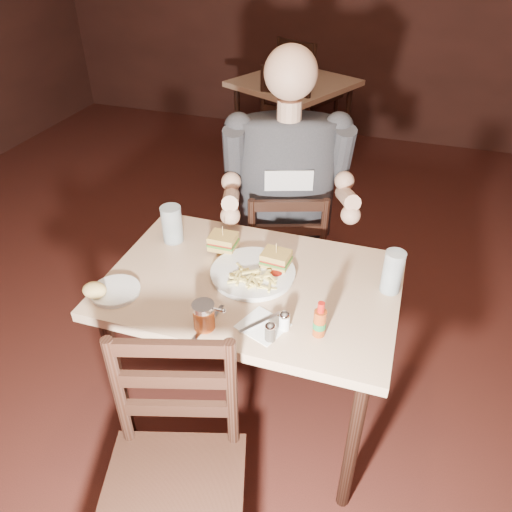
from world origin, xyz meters
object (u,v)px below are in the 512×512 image
(bg_table, at_px, (294,92))
(diner, at_px, (288,168))
(side_plate, at_px, (116,292))
(glass_left, at_px, (172,224))
(bg_chair_far, at_px, (308,95))
(hot_sauce, at_px, (320,319))
(dinner_plate, at_px, (253,274))
(main_table, at_px, (252,301))
(glass_right, at_px, (393,272))
(bg_chair_near, at_px, (273,142))
(syrup_dispenser, at_px, (204,316))
(chair_far, at_px, (283,257))
(chair_near, at_px, (172,497))

(bg_table, bearing_deg, diner, -76.22)
(diner, xyz_separation_m, side_plate, (-0.41, -0.81, -0.18))
(glass_left, bearing_deg, bg_table, 92.59)
(bg_chair_far, xyz_separation_m, side_plate, (0.06, -3.28, 0.28))
(bg_table, distance_m, hot_sauce, 2.83)
(bg_chair_far, xyz_separation_m, dinner_plate, (0.50, -3.03, 0.28))
(main_table, distance_m, glass_left, 0.46)
(diner, relative_size, side_plate, 5.93)
(bg_chair_far, relative_size, glass_right, 6.05)
(bg_chair_near, bearing_deg, bg_chair_far, 97.42)
(main_table, relative_size, side_plate, 6.26)
(main_table, distance_m, syrup_dispenser, 0.32)
(glass_left, height_order, side_plate, glass_left)
(main_table, distance_m, bg_chair_far, 3.11)
(chair_far, relative_size, glass_right, 5.29)
(bg_table, distance_m, chair_near, 3.25)
(bg_table, distance_m, chair_far, 1.94)
(diner, bearing_deg, syrup_dispenser, -111.76)
(chair_near, bearing_deg, syrup_dispenser, 80.22)
(glass_left, height_order, syrup_dispenser, glass_left)
(bg_chair_far, distance_m, glass_left, 2.93)
(chair_near, height_order, glass_left, glass_left)
(bg_table, distance_m, bg_chair_far, 0.58)
(dinner_plate, bearing_deg, chair_far, 93.91)
(diner, bearing_deg, side_plate, -136.05)
(glass_left, relative_size, syrup_dispenser, 1.59)
(chair_far, relative_size, glass_left, 5.60)
(bg_chair_far, relative_size, syrup_dispenser, 10.14)
(glass_right, bearing_deg, main_table, -167.65)
(bg_chair_far, xyz_separation_m, bg_chair_near, (0.00, -1.10, -0.02))
(bg_chair_near, xyz_separation_m, diner, (0.47, -1.37, 0.48))
(glass_right, height_order, syrup_dispenser, glass_right)
(hot_sauce, bearing_deg, bg_chair_near, 110.27)
(chair_near, relative_size, glass_left, 5.94)
(bg_chair_near, distance_m, glass_left, 1.84)
(bg_chair_far, bearing_deg, dinner_plate, 122.70)
(side_plate, bearing_deg, bg_table, 91.31)
(bg_chair_far, bearing_deg, hot_sauce, 127.15)
(syrup_dispenser, bearing_deg, bg_chair_near, 100.47)
(main_table, bearing_deg, glass_right, 12.35)
(bg_chair_far, relative_size, hot_sauce, 7.45)
(hot_sauce, distance_m, syrup_dispenser, 0.37)
(bg_table, distance_m, syrup_dispenser, 2.83)
(bg_chair_near, height_order, glass_left, bg_chair_near)
(chair_near, bearing_deg, hot_sauce, 40.93)
(main_table, bearing_deg, chair_far, 94.26)
(main_table, bearing_deg, bg_chair_far, 99.31)
(bg_chair_far, relative_size, dinner_plate, 3.22)
(glass_left, bearing_deg, diner, 49.70)
(chair_near, xyz_separation_m, diner, (-0.01, 1.28, 0.50))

